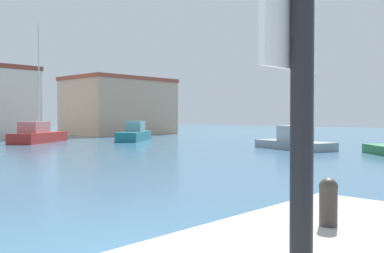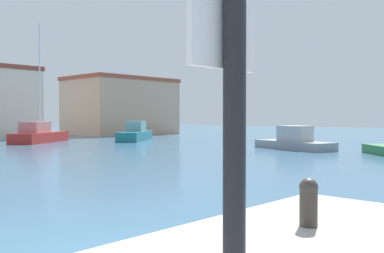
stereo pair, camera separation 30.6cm
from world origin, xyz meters
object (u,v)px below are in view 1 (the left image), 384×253
Objects in this scene: mooring_bollard at (328,200)px; sailboat_red_far_left at (38,135)px; motorboat_teal_outer_mooring at (135,134)px; motorboat_grey_behind_lamppost at (294,141)px.

sailboat_red_far_left is (14.80, 35.76, -0.57)m from mooring_bollard.
motorboat_teal_outer_mooring is (23.11, 31.71, -0.63)m from mooring_bollard.
motorboat_grey_behind_lamppost is at bearing 30.47° from mooring_bollard.
motorboat_grey_behind_lamppost is (8.80, -21.88, -0.16)m from sailboat_red_far_left.
mooring_bollard is 38.70m from sailboat_red_far_left.
motorboat_teal_outer_mooring is at bearing -25.96° from sailboat_red_far_left.
sailboat_red_far_left is 1.60× the size of motorboat_teal_outer_mooring.
mooring_bollard is 39.24m from motorboat_teal_outer_mooring.
motorboat_teal_outer_mooring is at bearing 91.57° from motorboat_grey_behind_lamppost.
motorboat_grey_behind_lamppost reaches higher than mooring_bollard.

